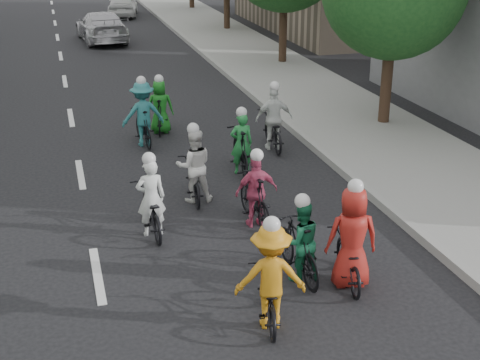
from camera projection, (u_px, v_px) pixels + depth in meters
name	position (u px, v px, depth m)	size (l,w,h in m)	color
ground	(97.00, 275.00, 11.51)	(120.00, 120.00, 0.00)	black
sidewalk_right	(315.00, 97.00, 22.45)	(4.00, 80.00, 0.15)	gray
curb_right	(259.00, 101.00, 21.95)	(0.18, 80.00, 0.18)	#999993
cyclist_0	(151.00, 207.00, 12.86)	(0.67, 1.78, 1.69)	black
cyclist_1	(299.00, 246.00, 11.24)	(0.71, 1.73, 1.57)	black
cyclist_2	(270.00, 284.00, 9.91)	(1.16, 1.60, 1.80)	black
cyclist_3	(255.00, 196.00, 13.19)	(0.88, 1.79, 1.62)	black
cyclist_4	(350.00, 247.00, 11.02)	(0.95, 1.69, 1.91)	black
cyclist_5	(241.00, 148.00, 15.94)	(0.68, 1.86, 1.64)	black
cyclist_6	(194.00, 173.00, 14.35)	(0.83, 1.69, 1.76)	black
cyclist_7	(143.00, 118.00, 17.78)	(1.18, 1.71, 1.89)	black
cyclist_8	(273.00, 126.00, 17.55)	(1.02, 1.87, 1.83)	black
cyclist_9	(160.00, 111.00, 18.88)	(0.82, 1.74, 1.68)	black
follow_car_lead	(102.00, 27.00, 32.51)	(2.02, 4.98, 1.45)	#BCBBC0
follow_car_trail	(123.00, 4.00, 40.70)	(1.68, 4.18, 1.43)	white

